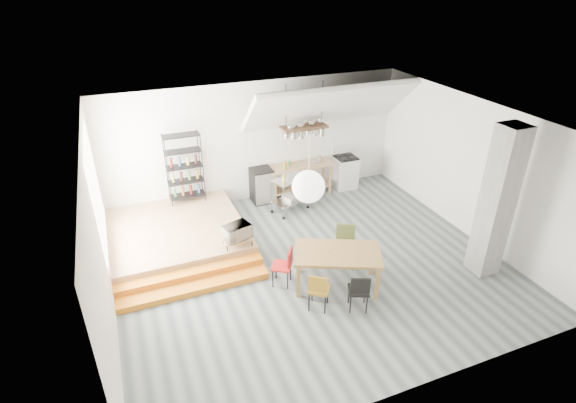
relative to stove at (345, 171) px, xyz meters
name	(u,v)px	position (x,y,z in m)	size (l,w,h in m)	color
floor	(311,264)	(-2.50, -3.16, -0.48)	(8.00, 8.00, 0.00)	#4C5558
wall_back	(257,142)	(-2.50, 0.34, 1.12)	(8.00, 0.04, 3.20)	silver
wall_left	(99,239)	(-6.50, -3.16, 1.12)	(0.04, 7.00, 3.20)	silver
wall_right	(471,169)	(1.50, -3.16, 1.12)	(0.04, 7.00, 3.20)	silver
ceiling	(315,122)	(-2.50, -3.16, 2.72)	(8.00, 7.00, 0.02)	white
slope_ceiling	(330,105)	(-0.70, -0.26, 2.07)	(4.40, 1.80, 0.15)	white
window_pane	(96,192)	(-6.48, -1.66, 1.32)	(0.02, 2.50, 2.20)	white
platform	(177,234)	(-5.00, -1.16, -0.28)	(3.00, 3.00, 0.40)	olive
step_lower	(195,288)	(-5.00, -3.11, -0.41)	(3.00, 0.35, 0.13)	orange
step_upper	(191,275)	(-5.00, -2.76, -0.35)	(3.00, 0.35, 0.27)	orange
concrete_column	(497,203)	(0.80, -4.66, 1.12)	(0.50, 0.50, 3.20)	slate
kitchen_counter	(300,174)	(-1.40, -0.01, 0.15)	(1.80, 0.60, 0.91)	olive
stove	(345,171)	(0.00, 0.00, 0.00)	(0.60, 0.60, 1.18)	white
pot_rack	(305,130)	(-1.37, -0.23, 1.50)	(1.20, 0.50, 1.43)	#402A19
wire_shelving	(184,167)	(-4.50, 0.04, 0.85)	(0.88, 0.38, 1.80)	black
microwave_shelf	(237,239)	(-3.90, -2.41, 0.07)	(0.60, 0.40, 0.16)	olive
paper_lantern	(308,187)	(-2.86, -3.73, 1.72)	(0.60, 0.60, 0.60)	white
dining_table	(338,256)	(-2.31, -3.98, 0.23)	(1.91, 1.55, 0.79)	olive
chair_mustard	(318,288)	(-2.97, -4.50, 0.01)	(0.53, 0.53, 0.82)	#A6771C
chair_black	(359,290)	(-2.29, -4.81, 0.01)	(0.49, 0.49, 0.82)	black
chair_olive	(345,242)	(-1.81, -3.38, 0.07)	(0.56, 0.56, 0.92)	#5B6730
chair_red	(285,264)	(-3.26, -3.56, 0.02)	(0.53, 0.53, 0.83)	#AF1A19
rolling_cart	(290,190)	(-2.01, -0.75, 0.12)	(1.05, 0.81, 0.93)	silver
mini_fridge	(262,185)	(-2.51, 0.04, -0.01)	(0.55, 0.55, 0.94)	black
microwave	(237,232)	(-3.90, -2.41, 0.24)	(0.57, 0.39, 0.32)	beige
bowl	(315,163)	(-0.98, -0.06, 0.45)	(0.19, 0.19, 0.05)	silver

